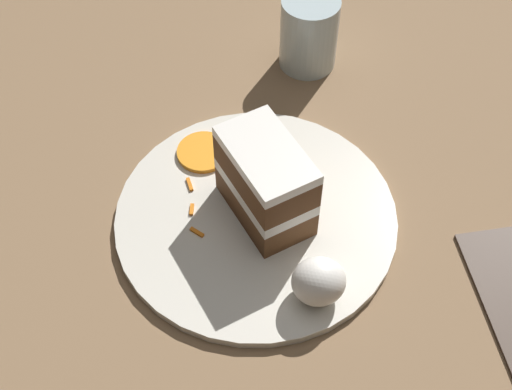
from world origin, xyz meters
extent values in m
plane|color=#38332D|center=(0.00, 0.00, 0.00)|extent=(6.00, 6.00, 0.00)
cube|color=#846647|center=(0.00, 0.00, 0.02)|extent=(0.98, 1.00, 0.04)
cylinder|color=silver|center=(-0.05, -0.05, 0.04)|extent=(0.30, 0.30, 0.01)
cube|color=brown|center=(-0.04, -0.04, 0.07)|extent=(0.10, 0.12, 0.03)
cube|color=white|center=(-0.04, -0.04, 0.09)|extent=(0.10, 0.12, 0.01)
cube|color=brown|center=(-0.04, -0.04, 0.12)|extent=(0.10, 0.12, 0.03)
cube|color=white|center=(-0.04, -0.04, 0.14)|extent=(0.10, 0.12, 0.01)
ellipsoid|color=white|center=(0.00, -0.15, 0.07)|extent=(0.05, 0.05, 0.05)
cylinder|color=orange|center=(-0.10, 0.04, 0.05)|extent=(0.06, 0.06, 0.01)
cube|color=orange|center=(-0.11, -0.06, 0.05)|extent=(0.02, 0.01, 0.00)
cube|color=orange|center=(-0.12, -0.03, 0.05)|extent=(0.01, 0.01, 0.00)
cube|color=orange|center=(-0.02, 0.04, 0.05)|extent=(0.01, 0.02, 0.00)
cube|color=orange|center=(-0.12, 0.00, 0.05)|extent=(0.01, 0.02, 0.00)
cylinder|color=silver|center=(0.04, 0.20, 0.09)|extent=(0.07, 0.07, 0.09)
cylinder|color=silver|center=(0.04, 0.20, 0.06)|extent=(0.06, 0.06, 0.03)
camera|label=1|loc=(-0.09, -0.48, 0.65)|focal=50.00mm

